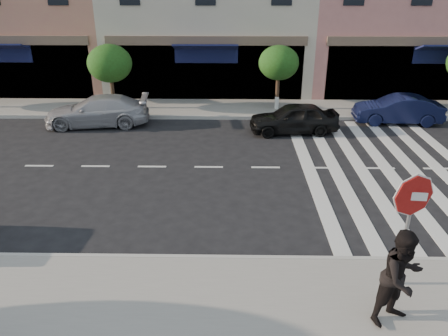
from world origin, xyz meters
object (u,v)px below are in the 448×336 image
at_px(walker, 402,278).
at_px(car_far_mid, 294,118).
at_px(stop_sign, 411,207).
at_px(car_far_left, 97,111).
at_px(car_far_right, 398,109).

bearing_deg(walker, car_far_mid, 64.02).
bearing_deg(stop_sign, walker, -105.61).
xyz_separation_m(walker, car_far_mid, (-0.50, 11.19, -0.49)).
xyz_separation_m(stop_sign, car_far_left, (-9.48, 10.98, -1.38)).
xyz_separation_m(car_far_left, car_far_right, (13.42, 0.54, -0.03)).
height_order(car_far_mid, car_far_right, car_far_mid).
distance_m(walker, car_far_left, 15.07).
bearing_deg(walker, stop_sign, 40.12).
bearing_deg(car_far_right, walker, -16.36).
xyz_separation_m(stop_sign, car_far_right, (3.94, 11.53, -1.40)).
height_order(walker, car_far_mid, walker).
distance_m(car_far_left, car_far_right, 13.43).
distance_m(car_far_mid, car_far_right, 5.04).
xyz_separation_m(walker, car_far_right, (4.34, 12.56, -0.50)).
distance_m(car_far_left, car_far_mid, 8.61).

